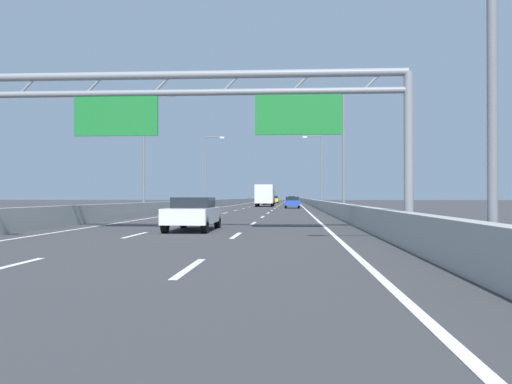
{
  "coord_description": "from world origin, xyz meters",
  "views": [
    {
      "loc": [
        3.76,
        1.92,
        1.38
      ],
      "look_at": [
        -0.71,
        71.85,
        1.95
      ],
      "focal_mm": 39.19,
      "sensor_mm": 36.0,
      "label": 1
    }
  ],
  "objects": [
    {
      "name": "ground_plane",
      "position": [
        0.0,
        100.0,
        0.0
      ],
      "size": [
        260.0,
        260.0,
        0.0
      ],
      "primitive_type": "plane",
      "color": "#38383A"
    },
    {
      "name": "lane_dash_left_1",
      "position": [
        -1.8,
        12.5,
        0.01
      ],
      "size": [
        0.16,
        3.0,
        0.01
      ],
      "primitive_type": "cube",
      "color": "white",
      "rests_on": "ground_plane"
    },
    {
      "name": "lane_dash_left_2",
      "position": [
        -1.8,
        21.5,
        0.01
      ],
      "size": [
        0.16,
        3.0,
        0.01
      ],
      "primitive_type": "cube",
      "color": "white",
      "rests_on": "ground_plane"
    },
    {
      "name": "lane_dash_left_3",
      "position": [
        -1.8,
        30.5,
        0.01
      ],
      "size": [
        0.16,
        3.0,
        0.01
      ],
      "primitive_type": "cube",
      "color": "white",
      "rests_on": "ground_plane"
    },
    {
      "name": "lane_dash_left_4",
      "position": [
        -1.8,
        39.5,
        0.01
      ],
      "size": [
        0.16,
        3.0,
        0.01
      ],
      "primitive_type": "cube",
      "color": "white",
      "rests_on": "ground_plane"
    },
    {
      "name": "lane_dash_left_5",
      "position": [
        -1.8,
        48.5,
        0.01
      ],
      "size": [
        0.16,
        3.0,
        0.01
      ],
      "primitive_type": "cube",
      "color": "white",
      "rests_on": "ground_plane"
    },
    {
      "name": "lane_dash_left_6",
      "position": [
        -1.8,
        57.5,
        0.01
      ],
      "size": [
        0.16,
        3.0,
        0.01
      ],
      "primitive_type": "cube",
      "color": "white",
      "rests_on": "ground_plane"
    },
    {
      "name": "lane_dash_left_7",
      "position": [
        -1.8,
        66.5,
        0.01
      ],
      "size": [
        0.16,
        3.0,
        0.01
      ],
      "primitive_type": "cube",
      "color": "white",
      "rests_on": "ground_plane"
    },
    {
      "name": "lane_dash_left_8",
      "position": [
        -1.8,
        75.5,
        0.01
      ],
      "size": [
        0.16,
        3.0,
        0.01
      ],
      "primitive_type": "cube",
      "color": "white",
      "rests_on": "ground_plane"
    },
    {
      "name": "lane_dash_left_9",
      "position": [
        -1.8,
        84.5,
        0.01
      ],
      "size": [
        0.16,
        3.0,
        0.01
      ],
      "primitive_type": "cube",
      "color": "white",
      "rests_on": "ground_plane"
    },
    {
      "name": "lane_dash_left_10",
      "position": [
        -1.8,
        93.5,
        0.01
      ],
      "size": [
        0.16,
        3.0,
        0.01
      ],
      "primitive_type": "cube",
      "color": "white",
      "rests_on": "ground_plane"
    },
    {
      "name": "lane_dash_left_11",
      "position": [
        -1.8,
        102.5,
        0.01
      ],
      "size": [
        0.16,
        3.0,
        0.01
      ],
      "primitive_type": "cube",
      "color": "white",
      "rests_on": "ground_plane"
    },
    {
      "name": "lane_dash_left_12",
      "position": [
        -1.8,
        111.5,
        0.01
      ],
      "size": [
        0.16,
        3.0,
        0.01
      ],
      "primitive_type": "cube",
      "color": "white",
      "rests_on": "ground_plane"
    },
    {
      "name": "lane_dash_left_13",
      "position": [
        -1.8,
        120.5,
        0.01
      ],
      "size": [
        0.16,
        3.0,
        0.01
      ],
      "primitive_type": "cube",
      "color": "white",
      "rests_on": "ground_plane"
    },
    {
      "name": "lane_dash_left_14",
      "position": [
        -1.8,
        129.5,
        0.01
      ],
      "size": [
        0.16,
        3.0,
        0.01
      ],
      "primitive_type": "cube",
      "color": "white",
      "rests_on": "ground_plane"
    },
    {
      "name": "lane_dash_left_15",
      "position": [
        -1.8,
        138.5,
        0.01
      ],
      "size": [
        0.16,
        3.0,
        0.01
      ],
      "primitive_type": "cube",
      "color": "white",
      "rests_on": "ground_plane"
    },
    {
      "name": "lane_dash_left_16",
      "position": [
        -1.8,
        147.5,
        0.01
      ],
      "size": [
        0.16,
        3.0,
        0.01
      ],
      "primitive_type": "cube",
      "color": "white",
      "rests_on": "ground_plane"
    },
    {
      "name": "lane_dash_left_17",
      "position": [
        -1.8,
        156.5,
        0.01
      ],
      "size": [
        0.16,
        3.0,
        0.01
      ],
      "primitive_type": "cube",
      "color": "white",
      "rests_on": "ground_plane"
    },
    {
      "name": "lane_dash_right_1",
      "position": [
        1.8,
        12.5,
        0.01
      ],
      "size": [
        0.16,
        3.0,
        0.01
      ],
      "primitive_type": "cube",
      "color": "white",
      "rests_on": "ground_plane"
    },
    {
      "name": "lane_dash_right_2",
      "position": [
        1.8,
        21.5,
        0.01
      ],
      "size": [
        0.16,
        3.0,
        0.01
      ],
      "primitive_type": "cube",
      "color": "white",
      "rests_on": "ground_plane"
    },
    {
      "name": "lane_dash_right_3",
      "position": [
        1.8,
        30.5,
        0.01
      ],
      "size": [
        0.16,
        3.0,
        0.01
      ],
      "primitive_type": "cube",
      "color": "white",
      "rests_on": "ground_plane"
    },
    {
      "name": "lane_dash_right_4",
      "position": [
        1.8,
        39.5,
        0.01
      ],
      "size": [
        0.16,
        3.0,
        0.01
      ],
      "primitive_type": "cube",
      "color": "white",
      "rests_on": "ground_plane"
    },
    {
      "name": "lane_dash_right_5",
      "position": [
        1.8,
        48.5,
        0.01
      ],
      "size": [
        0.16,
        3.0,
        0.01
      ],
      "primitive_type": "cube",
      "color": "white",
      "rests_on": "ground_plane"
    },
    {
      "name": "lane_dash_right_6",
      "position": [
        1.8,
        57.5,
        0.01
      ],
      "size": [
        0.16,
        3.0,
        0.01
      ],
      "primitive_type": "cube",
      "color": "white",
      "rests_on": "ground_plane"
    },
    {
      "name": "lane_dash_right_7",
      "position": [
        1.8,
        66.5,
        0.01
      ],
      "size": [
        0.16,
        3.0,
        0.01
      ],
      "primitive_type": "cube",
      "color": "white",
      "rests_on": "ground_plane"
    },
    {
      "name": "lane_dash_right_8",
      "position": [
        1.8,
        75.5,
        0.01
      ],
      "size": [
        0.16,
        3.0,
        0.01
      ],
      "primitive_type": "cube",
      "color": "white",
      "rests_on": "ground_plane"
    },
    {
      "name": "lane_dash_right_9",
      "position": [
        1.8,
        84.5,
        0.01
      ],
      "size": [
        0.16,
        3.0,
        0.01
      ],
      "primitive_type": "cube",
      "color": "white",
      "rests_on": "ground_plane"
    },
    {
      "name": "lane_dash_right_10",
      "position": [
        1.8,
        93.5,
        0.01
      ],
      "size": [
        0.16,
        3.0,
        0.01
      ],
      "primitive_type": "cube",
      "color": "white",
      "rests_on": "ground_plane"
    },
    {
      "name": "lane_dash_right_11",
      "position": [
        1.8,
        102.5,
        0.01
      ],
      "size": [
        0.16,
        3.0,
        0.01
      ],
      "primitive_type": "cube",
      "color": "white",
      "rests_on": "ground_plane"
    },
    {
      "name": "lane_dash_right_12",
      "position": [
        1.8,
        111.5,
        0.01
      ],
      "size": [
        0.16,
        3.0,
        0.01
      ],
      "primitive_type": "cube",
      "color": "white",
      "rests_on": "ground_plane"
    },
    {
      "name": "lane_dash_right_13",
      "position": [
        1.8,
        120.5,
        0.01
      ],
      "size": [
        0.16,
        3.0,
        0.01
      ],
      "primitive_type": "cube",
      "color": "white",
      "rests_on": "ground_plane"
    },
    {
      "name": "lane_dash_right_14",
      "position": [
        1.8,
        129.5,
        0.01
      ],
      "size": [
        0.16,
        3.0,
        0.01
      ],
      "primitive_type": "cube",
      "color": "white",
      "rests_on": "ground_plane"
    },
    {
      "name": "lane_dash_right_15",
      "position": [
        1.8,
        138.5,
        0.01
      ],
      "size": [
        0.16,
        3.0,
        0.01
      ],
      "primitive_type": "cube",
      "color": "white",
      "rests_on": "ground_plane"
    },
    {
      "name": "lane_dash_right_16",
      "position": [
        1.8,
        147.5,
        0.01
      ],
      "size": [
        0.16,
        3.0,
        0.01
      ],
      "primitive_type": "cube",
      "color": "white",
      "rests_on": "ground_plane"
    },
    {
      "name": "lane_dash_right_17",
      "position": [
        1.8,
        156.5,
        0.01
      ],
      "size": [
        0.16,
        3.0,
        0.01
      ],
      "primitive_type": "cube",
      "color": "white",
      "rests_on": "ground_plane"
    },
    {
      "name": "edge_line_left",
      "position": [
        -5.25,
        88.0,
        0.01
      ],
      "size": [
        0.16,
        176.0,
        0.01
      ],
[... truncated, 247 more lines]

